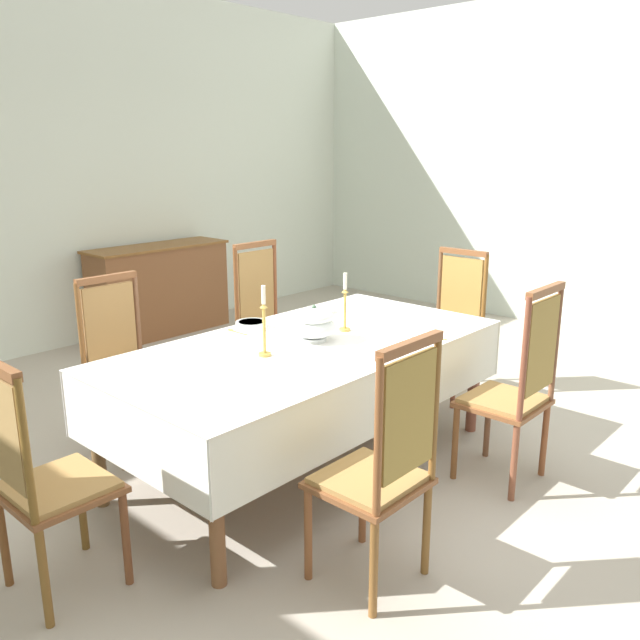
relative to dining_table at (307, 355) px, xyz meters
The scene contains 20 objects.
ground 0.72m from the dining_table, 90.00° to the right, with size 8.11×6.93×0.04m, color #B6AB9A.
back_wall 3.53m from the dining_table, 90.00° to the left, with size 8.11×0.08×3.35m, color silver.
right_wall 4.21m from the dining_table, ahead, with size 0.08×6.93×3.35m, color silver.
dining_table is the anchor object (origin of this frame).
tablecloth 0.01m from the dining_table, 90.00° to the left, with size 2.39×1.20×0.36m.
chair_south_a 1.17m from the dining_table, 121.05° to the right, with size 0.44×0.42×1.14m.
chair_north_a 1.17m from the dining_table, 121.11° to the left, with size 0.44×0.42×1.10m.
chair_south_b 1.18m from the dining_table, 58.07° to the right, with size 0.44×0.42×1.15m.
chair_north_b 1.18m from the dining_table, 58.10° to the left, with size 0.44×0.42×1.17m.
chair_head_west 1.59m from the dining_table, behind, with size 0.42×0.44×1.08m.
chair_head_east 1.60m from the dining_table, ahead, with size 0.42×0.44×1.11m.
soup_tureen 0.19m from the dining_table, ahead, with size 0.26×0.26×0.21m.
candlestick_west 0.41m from the dining_table, behind, with size 0.07×0.07×0.39m.
candlestick_east 0.40m from the dining_table, ahead, with size 0.07×0.07×0.36m.
bowl_near_left 0.67m from the dining_table, 45.36° to the right, with size 0.14×0.14×0.03m.
bowl_near_right 0.48m from the dining_table, 90.96° to the left, with size 0.20×0.20×0.04m.
bowl_far_left 0.71m from the dining_table, 35.82° to the left, with size 0.16×0.16×0.03m.
spoon_primary 0.72m from the dining_table, 38.29° to the right, with size 0.04×0.18×0.01m.
spoon_secondary 0.52m from the dining_table, 105.53° to the left, with size 0.03×0.18×0.01m.
sideboard 3.26m from the dining_table, 70.79° to the left, with size 1.44×0.48×0.90m.
Camera 1 is at (-2.60, -2.35, 1.85)m, focal length 36.55 mm.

